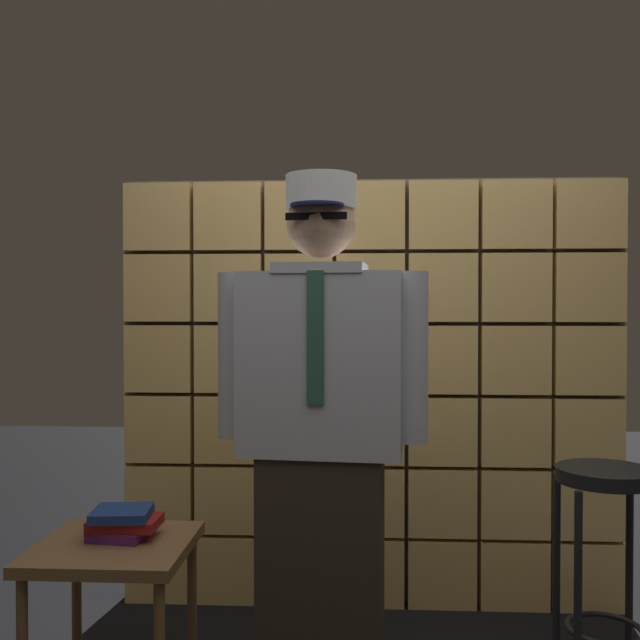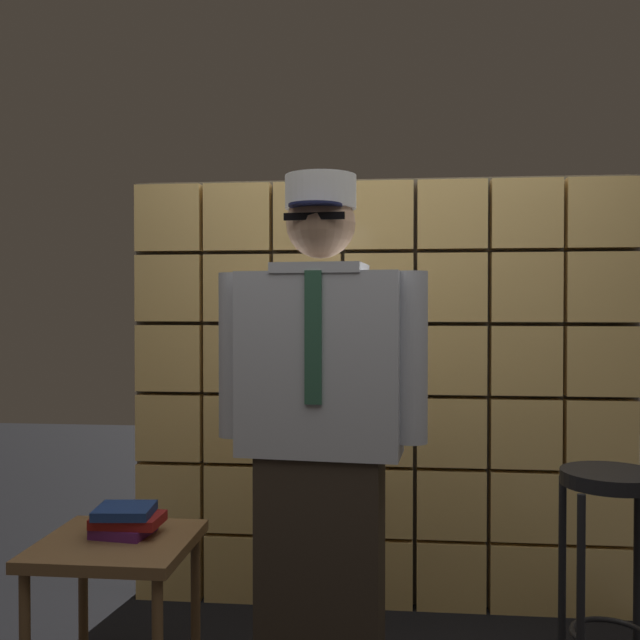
% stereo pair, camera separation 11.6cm
% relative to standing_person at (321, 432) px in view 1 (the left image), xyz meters
% --- Properties ---
extents(glass_block_wall, '(2.32, 0.10, 1.99)m').
position_rel_standing_person_xyz_m(glass_block_wall, '(0.18, 0.88, 0.02)').
color(glass_block_wall, '#F2C672').
rests_on(glass_block_wall, ground).
extents(standing_person, '(0.73, 0.33, 1.83)m').
position_rel_standing_person_xyz_m(standing_person, '(0.00, 0.00, 0.00)').
color(standing_person, '#382D23').
rests_on(standing_person, ground).
extents(bar_stool, '(0.34, 0.34, 0.81)m').
position_rel_standing_person_xyz_m(bar_stool, '(1.00, 0.12, -0.35)').
color(bar_stool, black).
rests_on(bar_stool, ground).
extents(side_table, '(0.52, 0.52, 0.57)m').
position_rel_standing_person_xyz_m(side_table, '(-0.71, -0.03, -0.46)').
color(side_table, brown).
rests_on(side_table, ground).
extents(book_stack, '(0.24, 0.20, 0.10)m').
position_rel_standing_person_xyz_m(book_stack, '(-0.70, 0.02, -0.33)').
color(book_stack, '#591E66').
rests_on(book_stack, side_table).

